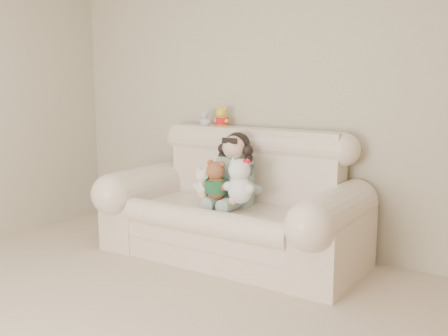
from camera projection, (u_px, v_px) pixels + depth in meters
wall_back at (285, 95)px, 4.41m from camera, size 4.50×0.00×4.50m
sofa at (231, 195)px, 4.24m from camera, size 2.10×0.95×1.03m
seated_child at (235, 168)px, 4.28m from camera, size 0.43×0.49×0.60m
brown_teddy at (216, 176)px, 4.14m from camera, size 0.27×0.22×0.36m
white_cat at (240, 176)px, 4.01m from camera, size 0.31×0.27×0.41m
cream_teddy at (203, 180)px, 4.22m from camera, size 0.22×0.20×0.28m
yellow_mini_bear at (222, 115)px, 4.62m from camera, size 0.16×0.13×0.22m
grey_mini_plush at (205, 117)px, 4.68m from camera, size 0.12×0.09×0.17m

